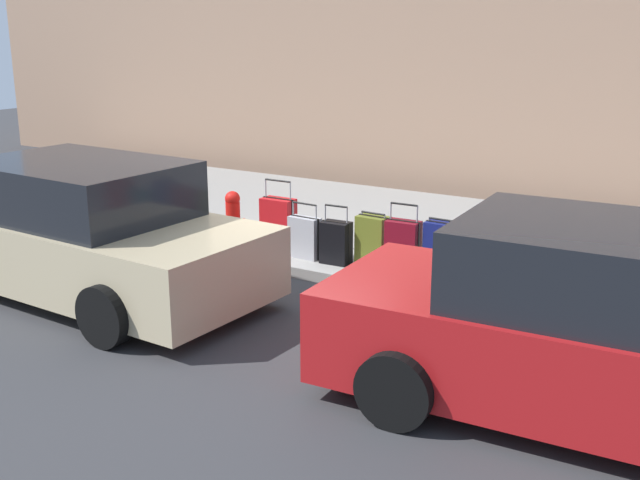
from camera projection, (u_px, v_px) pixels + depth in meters
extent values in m
plane|color=#333335|center=(278.00, 275.00, 9.89)|extent=(40.00, 40.00, 0.00)
cube|color=gray|center=(370.00, 227.00, 11.92)|extent=(18.00, 5.00, 0.14)
cube|color=#9EA0A8|center=(570.00, 278.00, 8.49)|extent=(0.51, 0.23, 0.52)
cube|color=black|center=(570.00, 278.00, 8.49)|extent=(0.51, 0.07, 0.53)
cylinder|color=gray|center=(594.00, 249.00, 8.27)|extent=(0.02, 0.02, 0.21)
cylinder|color=gray|center=(553.00, 243.00, 8.51)|extent=(0.02, 0.02, 0.21)
cylinder|color=black|center=(574.00, 237.00, 8.36)|extent=(0.44, 0.05, 0.02)
cylinder|color=black|center=(589.00, 303.00, 8.43)|extent=(0.05, 0.02, 0.04)
cylinder|color=black|center=(549.00, 295.00, 8.68)|extent=(0.05, 0.02, 0.04)
cube|color=red|center=(520.00, 266.00, 8.64)|extent=(0.43, 0.23, 0.70)
cube|color=black|center=(520.00, 266.00, 8.64)|extent=(0.43, 0.05, 0.72)
cylinder|color=gray|center=(539.00, 224.00, 8.40)|extent=(0.02, 0.02, 0.31)
cylinder|color=gray|center=(507.00, 220.00, 8.59)|extent=(0.02, 0.02, 0.31)
cylinder|color=black|center=(524.00, 208.00, 8.46)|extent=(0.36, 0.03, 0.02)
cylinder|color=black|center=(534.00, 297.00, 8.63)|extent=(0.04, 0.02, 0.04)
cylinder|color=black|center=(502.00, 291.00, 8.82)|extent=(0.04, 0.02, 0.04)
cube|color=#0F606B|center=(477.00, 266.00, 8.92)|extent=(0.44, 0.23, 0.53)
cube|color=black|center=(477.00, 266.00, 8.92)|extent=(0.44, 0.06, 0.54)
cylinder|color=gray|center=(495.00, 233.00, 8.73)|extent=(0.02, 0.02, 0.30)
cylinder|color=gray|center=(463.00, 229.00, 8.89)|extent=(0.02, 0.02, 0.30)
cylinder|color=black|center=(480.00, 218.00, 8.77)|extent=(0.37, 0.05, 0.02)
cylinder|color=black|center=(492.00, 288.00, 8.90)|extent=(0.05, 0.02, 0.04)
cylinder|color=black|center=(460.00, 283.00, 9.07)|extent=(0.05, 0.02, 0.04)
cube|color=navy|center=(440.00, 252.00, 9.17)|extent=(0.38, 0.22, 0.70)
cube|color=black|center=(440.00, 252.00, 9.17)|extent=(0.39, 0.05, 0.71)
cylinder|color=gray|center=(454.00, 223.00, 8.99)|extent=(0.02, 0.02, 0.04)
cylinder|color=gray|center=(429.00, 219.00, 9.16)|extent=(0.02, 0.02, 0.04)
cylinder|color=black|center=(442.00, 220.00, 9.07)|extent=(0.32, 0.03, 0.02)
cylinder|color=black|center=(452.00, 280.00, 9.18)|extent=(0.04, 0.02, 0.04)
cylinder|color=black|center=(427.00, 276.00, 9.35)|extent=(0.04, 0.02, 0.04)
cube|color=maroon|center=(403.00, 248.00, 9.37)|extent=(0.41, 0.25, 0.67)
cube|color=black|center=(403.00, 248.00, 9.37)|extent=(0.41, 0.06, 0.69)
cylinder|color=gray|center=(417.00, 214.00, 9.17)|extent=(0.02, 0.02, 0.21)
cylinder|color=gray|center=(391.00, 211.00, 9.33)|extent=(0.02, 0.02, 0.21)
cylinder|color=black|center=(404.00, 204.00, 9.23)|extent=(0.34, 0.04, 0.02)
cylinder|color=black|center=(416.00, 275.00, 9.37)|extent=(0.04, 0.02, 0.04)
cylinder|color=black|center=(389.00, 270.00, 9.54)|extent=(0.04, 0.02, 0.04)
cube|color=#59601E|center=(373.00, 241.00, 9.71)|extent=(0.40, 0.26, 0.64)
cube|color=black|center=(373.00, 241.00, 9.71)|extent=(0.40, 0.07, 0.66)
cylinder|color=gray|center=(385.00, 217.00, 9.52)|extent=(0.02, 0.02, 0.04)
cylinder|color=gray|center=(362.00, 213.00, 9.71)|extent=(0.02, 0.02, 0.04)
cylinder|color=black|center=(373.00, 213.00, 9.61)|extent=(0.33, 0.04, 0.02)
cylinder|color=black|center=(384.00, 267.00, 9.70)|extent=(0.05, 0.02, 0.04)
cylinder|color=black|center=(361.00, 262.00, 9.88)|extent=(0.05, 0.02, 0.04)
cube|color=black|center=(336.00, 243.00, 9.84)|extent=(0.38, 0.25, 0.54)
cube|color=black|center=(336.00, 243.00, 9.84)|extent=(0.38, 0.06, 0.55)
cylinder|color=gray|center=(347.00, 215.00, 9.67)|extent=(0.02, 0.02, 0.21)
cylinder|color=gray|center=(325.00, 213.00, 9.81)|extent=(0.02, 0.02, 0.21)
cylinder|color=black|center=(336.00, 206.00, 9.71)|extent=(0.31, 0.04, 0.02)
cylinder|color=black|center=(347.00, 263.00, 9.83)|extent=(0.04, 0.02, 0.04)
cylinder|color=black|center=(325.00, 260.00, 9.98)|extent=(0.04, 0.02, 0.04)
cube|color=#9EA0A8|center=(305.00, 237.00, 10.08)|extent=(0.44, 0.21, 0.54)
cube|color=black|center=(305.00, 237.00, 10.08)|extent=(0.44, 0.06, 0.55)
cylinder|color=gray|center=(316.00, 212.00, 9.88)|extent=(0.02, 0.02, 0.18)
cylinder|color=gray|center=(293.00, 209.00, 10.08)|extent=(0.02, 0.02, 0.18)
cylinder|color=black|center=(305.00, 204.00, 9.96)|extent=(0.37, 0.05, 0.02)
cylinder|color=black|center=(317.00, 258.00, 10.04)|extent=(0.05, 0.02, 0.04)
cylinder|color=black|center=(293.00, 253.00, 10.25)|extent=(0.05, 0.02, 0.04)
cube|color=red|center=(278.00, 224.00, 10.44)|extent=(0.46, 0.25, 0.70)
cube|color=black|center=(278.00, 224.00, 10.44)|extent=(0.46, 0.05, 0.71)
cylinder|color=gray|center=(290.00, 191.00, 10.21)|extent=(0.02, 0.02, 0.24)
cylinder|color=gray|center=(266.00, 188.00, 10.41)|extent=(0.02, 0.02, 0.24)
cylinder|color=black|center=(278.00, 181.00, 10.28)|extent=(0.39, 0.03, 0.02)
cylinder|color=black|center=(291.00, 250.00, 10.42)|extent=(0.04, 0.02, 0.04)
cylinder|color=black|center=(267.00, 245.00, 10.62)|extent=(0.04, 0.02, 0.04)
cylinder|color=red|center=(233.00, 223.00, 10.75)|extent=(0.20, 0.20, 0.58)
sphere|color=red|center=(232.00, 199.00, 10.66)|extent=(0.21, 0.21, 0.21)
cylinder|color=red|center=(225.00, 219.00, 10.82)|extent=(0.09, 0.10, 0.09)
cylinder|color=red|center=(242.00, 222.00, 10.67)|extent=(0.09, 0.10, 0.09)
cylinder|color=brown|center=(185.00, 206.00, 10.95)|extent=(0.14, 0.14, 0.93)
cube|color=#AD1619|center=(607.00, 355.00, 6.12)|extent=(4.66, 1.98, 0.79)
cube|color=black|center=(617.00, 268.00, 5.92)|extent=(2.46, 1.73, 0.65)
cylinder|color=black|center=(396.00, 389.00, 6.09)|extent=(0.65, 0.25, 0.64)
cylinder|color=black|center=(468.00, 317.00, 7.60)|extent=(0.65, 0.25, 0.64)
cube|color=tan|center=(83.00, 247.00, 9.10)|extent=(4.75, 2.08, 0.77)
cube|color=black|center=(78.00, 189.00, 8.91)|extent=(2.50, 1.83, 0.63)
cylinder|color=black|center=(70.00, 232.00, 10.70)|extent=(0.65, 0.25, 0.64)
cylinder|color=black|center=(105.00, 316.00, 7.63)|extent=(0.65, 0.25, 0.64)
cylinder|color=black|center=(231.00, 267.00, 9.14)|extent=(0.65, 0.25, 0.64)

